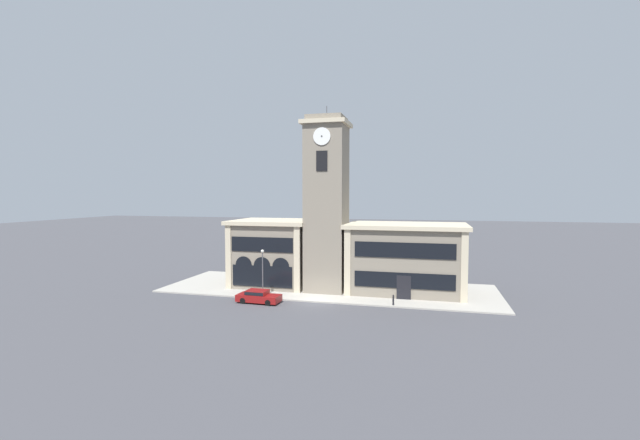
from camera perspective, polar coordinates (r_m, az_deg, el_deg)
name	(u,v)px	position (r m, az deg, el deg)	size (l,w,h in m)	color
ground_plane	(314,303)	(45.52, -0.75, -10.96)	(300.00, 300.00, 0.00)	#424247
sidewalk_kerb	(329,288)	(51.74, 1.18, -9.11)	(38.92, 13.22, 0.15)	#A39E93
clock_tower	(327,205)	(49.39, 0.88, 2.07)	(5.19, 5.19, 21.39)	gray
town_hall_left_wing	(274,252)	(53.61, -6.14, -4.31)	(9.87, 8.71, 8.15)	gray
town_hall_right_wing	(406,258)	(50.37, 11.40, -4.98)	(13.62, 8.71, 7.95)	gray
parked_car_near	(258,296)	(45.78, -8.23, -10.02)	(4.63, 2.08, 1.32)	maroon
street_lamp	(263,265)	(46.99, -7.66, -6.03)	(0.36, 0.36, 5.20)	#4C4C51
bollard	(393,300)	(44.47, 9.75, -10.47)	(0.18, 0.18, 1.06)	black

